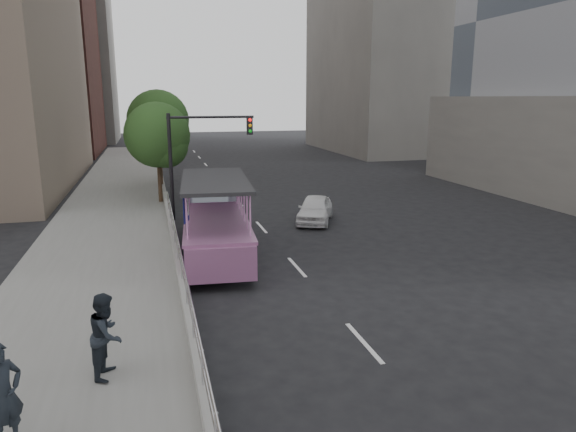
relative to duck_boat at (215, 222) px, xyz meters
name	(u,v)px	position (x,y,z in m)	size (l,w,h in m)	color
ground	(302,315)	(1.52, -6.87, -1.13)	(160.00, 160.00, 0.00)	black
sidewalk	(109,234)	(-4.23, 3.13, -0.98)	(5.50, 80.00, 0.30)	gray
kerb_wall	(183,284)	(-1.60, -4.87, -0.65)	(0.24, 30.00, 0.36)	#B0AFAA
guardrail	(182,263)	(-1.60, -4.87, 0.01)	(0.07, 22.00, 0.71)	silver
duck_boat	(215,222)	(0.00, 0.00, 0.00)	(3.00, 9.35, 3.05)	black
car	(315,209)	(5.28, 3.53, -0.50)	(1.51, 3.74, 1.27)	white
pedestrian_near	(3,396)	(-4.82, -11.34, 0.10)	(0.68, 0.45, 1.86)	#212730
pedestrian_mid	(107,335)	(-3.39, -9.36, 0.06)	(0.87, 0.67, 1.78)	#212730
parking_sign	(187,227)	(-1.30, -3.32, 0.72)	(0.22, 0.65, 2.98)	black
traffic_signal	(195,149)	(-0.18, 5.63, 2.37)	(4.20, 0.32, 5.20)	black
street_tree_near	(159,138)	(-1.78, 9.05, 2.69)	(3.52, 3.52, 5.72)	#39251A
street_tree_far	(160,123)	(-1.58, 15.05, 3.17)	(3.97, 3.97, 6.45)	#39251A
midrise_stone_a	(419,4)	(27.52, 35.13, 14.87)	(20.00, 20.00, 32.00)	gray
midrise_stone_b	(50,66)	(-14.48, 57.13, 8.87)	(16.00, 14.00, 20.00)	gray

